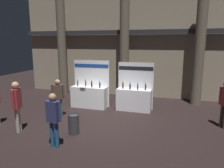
# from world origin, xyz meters

# --- Properties ---
(ground_plane) EXTENTS (26.32, 26.32, 0.00)m
(ground_plane) POSITION_xyz_m (0.00, 0.00, 0.00)
(ground_plane) COLOR black
(hall_colonnade) EXTENTS (13.16, 1.33, 6.79)m
(hall_colonnade) POSITION_xyz_m (0.00, 4.39, 3.33)
(hall_colonnade) COLOR gray
(hall_colonnade) RESTS_ON ground_plane
(exhibitor_booth_0) EXTENTS (1.84, 0.72, 2.30)m
(exhibitor_booth_0) POSITION_xyz_m (-1.25, 1.58, 0.61)
(exhibitor_booth_0) COLOR white
(exhibitor_booth_0) RESTS_ON ground_plane
(exhibitor_booth_1) EXTENTS (1.69, 0.66, 2.24)m
(exhibitor_booth_1) POSITION_xyz_m (0.96, 1.74, 0.60)
(exhibitor_booth_1) COLOR white
(exhibitor_booth_1) RESTS_ON ground_plane
(trash_bin) EXTENTS (0.39, 0.39, 0.70)m
(trash_bin) POSITION_xyz_m (-0.56, -1.50, 0.35)
(trash_bin) COLOR #38383D
(trash_bin) RESTS_ON ground_plane
(visitor_0) EXTENTS (0.53, 0.39, 1.64)m
(visitor_0) POSITION_xyz_m (-1.99, -0.09, 0.98)
(visitor_0) COLOR #33563D
(visitor_0) RESTS_ON ground_plane
(visitor_1) EXTENTS (0.30, 0.54, 1.84)m
(visitor_1) POSITION_xyz_m (-2.54, -1.92, 1.10)
(visitor_1) COLOR #ADA393
(visitor_1) RESTS_ON ground_plane
(visitor_5) EXTENTS (0.54, 0.27, 1.71)m
(visitor_5) POSITION_xyz_m (-0.68, -2.55, 1.02)
(visitor_5) COLOR navy
(visitor_5) RESTS_ON ground_plane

